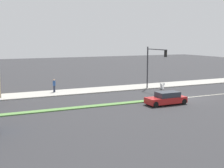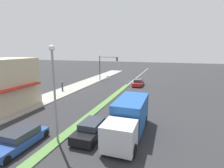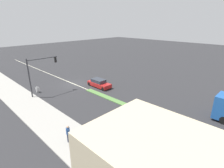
% 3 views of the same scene
% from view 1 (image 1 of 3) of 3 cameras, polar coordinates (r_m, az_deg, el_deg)
% --- Properties ---
extents(ground_plane, '(160.00, 160.00, 0.00)m').
position_cam_1_polar(ground_plane, '(29.93, -15.14, -5.16)').
color(ground_plane, '#2B2B2D').
extents(sidewalk_right, '(4.00, 73.00, 0.12)m').
position_cam_1_polar(sidewalk_right, '(38.58, -18.18, -2.19)').
color(sidewalk_right, '#9E9B93').
rests_on(sidewalk_right, ground).
extents(lane_marking_center, '(0.16, 60.00, 0.01)m').
position_cam_1_polar(lane_marking_center, '(37.29, 13.26, -2.43)').
color(lane_marking_center, beige).
rests_on(lane_marking_center, ground).
extents(traffic_signal_main, '(4.59, 0.34, 5.60)m').
position_cam_1_polar(traffic_signal_main, '(41.42, 7.55, 4.22)').
color(traffic_signal_main, '#333338').
rests_on(traffic_signal_main, sidewalk_right).
extents(pedestrian, '(0.34, 0.34, 1.66)m').
position_cam_1_polar(pedestrian, '(39.79, -10.53, -0.24)').
color(pedestrian, '#282D42').
rests_on(pedestrian, sidewalk_right).
extents(warning_aframe_sign, '(0.45, 0.53, 0.84)m').
position_cam_1_polar(warning_aframe_sign, '(42.58, 9.18, -0.41)').
color(warning_aframe_sign, silver).
rests_on(warning_aframe_sign, ground).
extents(hatchback_red, '(1.75, 4.29, 1.33)m').
position_cam_1_polar(hatchback_red, '(32.97, 9.89, -2.63)').
color(hatchback_red, '#AD1E1E').
rests_on(hatchback_red, ground).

